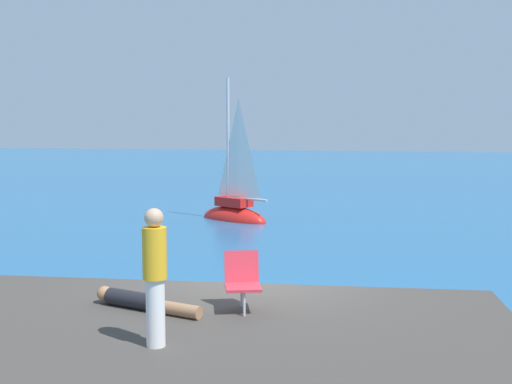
{
  "coord_description": "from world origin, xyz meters",
  "views": [
    {
      "loc": [
        2.3,
        -10.26,
        3.47
      ],
      "look_at": [
        -2.18,
        9.89,
        1.33
      ],
      "focal_mm": 44.91,
      "sensor_mm": 36.0,
      "label": 1
    }
  ],
  "objects": [
    {
      "name": "person_sunbather",
      "position": [
        -1.15,
        -2.11,
        1.03
      ],
      "size": [
        1.72,
        0.67,
        0.25
      ],
      "rotation": [
        0.0,
        0.0,
        5.99
      ],
      "color": "black",
      "rests_on": "shore_ledge"
    },
    {
      "name": "sailboat_near",
      "position": [
        -3.57,
        12.43,
        0.31
      ],
      "size": [
        3.13,
        2.36,
        5.74
      ],
      "rotation": [
        0.0,
        0.0,
        2.64
      ],
      "color": "red",
      "rests_on": "ground"
    },
    {
      "name": "beach_chair",
      "position": [
        0.22,
        -1.78,
        1.36
      ],
      "size": [
        0.64,
        0.71,
        0.8
      ],
      "rotation": [
        0.0,
        0.0,
        5.03
      ],
      "color": "#E03342",
      "rests_on": "shore_ledge"
    },
    {
      "name": "boulder_seaward",
      "position": [
        1.22,
        -0.35,
        0.0
      ],
      "size": [
        1.76,
        1.68,
        1.02
      ],
      "primitive_type": "cube",
      "rotation": [
        0.12,
        0.09,
        2.74
      ],
      "color": "#483D3D",
      "rests_on": "ground"
    },
    {
      "name": "ground_plane",
      "position": [
        0.0,
        0.0,
        0.0
      ],
      "size": [
        160.0,
        160.0,
        0.0
      ],
      "primitive_type": "plane",
      "color": "#236093"
    },
    {
      "name": "boulder_inland",
      "position": [
        -2.39,
        -0.29,
        0.0
      ],
      "size": [
        1.53,
        1.52,
        0.87
      ],
      "primitive_type": "cube",
      "rotation": [
        0.12,
        0.09,
        0.99
      ],
      "color": "#404339",
      "rests_on": "ground"
    },
    {
      "name": "person_standing",
      "position": [
        -0.4,
        -3.47,
        1.78
      ],
      "size": [
        0.28,
        0.28,
        1.62
      ],
      "rotation": [
        0.0,
        0.0,
        5.29
      ],
      "color": "white",
      "rests_on": "shore_ledge"
    },
    {
      "name": "shore_ledge",
      "position": [
        -0.08,
        -2.61,
        0.46
      ],
      "size": [
        8.52,
        5.29,
        0.92
      ],
      "primitive_type": "cube",
      "rotation": [
        0.0,
        0.0,
        0.09
      ],
      "color": "#423D38",
      "rests_on": "ground"
    }
  ]
}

